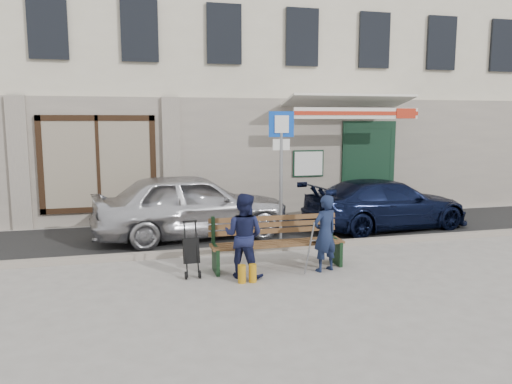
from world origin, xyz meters
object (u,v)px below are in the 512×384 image
object	(u,v)px
bench	(275,243)
man	(325,233)
parking_sign	(281,156)
car_silver	(192,205)
woman	(244,235)
stroller	(191,252)
car_navy	(386,204)

from	to	relation	value
bench	man	distance (m)	0.91
man	parking_sign	bearing A→B (deg)	-102.85
car_silver	woman	bearing A→B (deg)	-177.90
stroller	man	bearing A→B (deg)	-9.69
woman	stroller	bearing A→B (deg)	16.09
car_silver	man	bearing A→B (deg)	-154.77
car_navy	parking_sign	size ratio (longest dim) A/B	1.48
man	stroller	distance (m)	2.33
car_navy	stroller	distance (m)	5.68
car_silver	car_navy	bearing A→B (deg)	-99.50
car_navy	parking_sign	xyz separation A→B (m)	(-2.98, -0.99, 1.29)
car_navy	bench	distance (m)	4.34
car_silver	parking_sign	world-z (taller)	parking_sign
stroller	parking_sign	bearing A→B (deg)	35.13
car_silver	bench	distance (m)	2.94
car_silver	car_navy	xyz separation A→B (m)	(4.70, -0.19, -0.14)
bench	woman	bearing A→B (deg)	-151.16
man	bench	bearing A→B (deg)	-45.30
car_navy	man	world-z (taller)	man
car_silver	woman	distance (m)	3.09
parking_sign	stroller	distance (m)	3.00
car_silver	man	world-z (taller)	car_silver
car_navy	bench	xyz separation A→B (m)	(-3.55, -2.50, -0.15)
parking_sign	bench	size ratio (longest dim) A/B	1.17
bench	woman	size ratio (longest dim) A/B	1.68
car_navy	bench	world-z (taller)	car_navy
parking_sign	bench	distance (m)	2.16
parking_sign	stroller	world-z (taller)	parking_sign
car_silver	parking_sign	size ratio (longest dim) A/B	1.56
parking_sign	bench	bearing A→B (deg)	-105.97
car_navy	man	distance (m)	3.98
car_silver	bench	xyz separation A→B (m)	(1.15, -2.69, -0.29)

